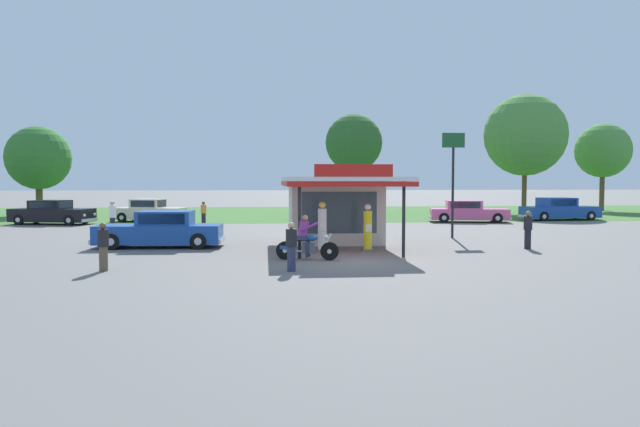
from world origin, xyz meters
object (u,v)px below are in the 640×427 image
object	(u,v)px
featured_classic_sedan	(161,231)
bystander_standing_back_lot	(103,246)
bystander_leaning_by_kiosk	(291,246)
parked_car_back_row_left	(52,213)
gas_pump_nearside	(322,229)
bystander_strolling_foreground	(528,229)
motorcycle_with_rider	(306,241)
parked_car_back_row_centre_right	(559,210)
roadside_pole_sign	(453,167)
gas_pump_offside	(368,230)
parked_car_back_row_centre_left	(329,211)
parked_car_back_row_far_left	(150,211)
bystander_admiring_sedan	(112,217)
bystander_chatting_near_pumps	(204,213)
parked_car_back_row_right	(468,212)

from	to	relation	value
featured_classic_sedan	bystander_standing_back_lot	size ratio (longest dim) A/B	3.59
bystander_leaning_by_kiosk	parked_car_back_row_left	bearing A→B (deg)	124.41
gas_pump_nearside	bystander_leaning_by_kiosk	distance (m)	5.06
bystander_strolling_foreground	featured_classic_sedan	bearing A→B (deg)	172.41
motorcycle_with_rider	bystander_standing_back_lot	world-z (taller)	motorcycle_with_rider
parked_car_back_row_centre_right	roadside_pole_sign	size ratio (longest dim) A/B	1.11
gas_pump_offside	bystander_strolling_foreground	world-z (taller)	gas_pump_offside
parked_car_back_row_centre_right	parked_car_back_row_centre_left	bearing A→B (deg)	175.27
parked_car_back_row_centre_left	parked_car_back_row_far_left	bearing A→B (deg)	-178.12
parked_car_back_row_far_left	roadside_pole_sign	distance (m)	21.30
gas_pump_offside	bystander_leaning_by_kiosk	size ratio (longest dim) A/B	1.24
parked_car_back_row_left	bystander_admiring_sedan	size ratio (longest dim) A/B	3.15
parked_car_back_row_far_left	bystander_strolling_foreground	bearing A→B (deg)	-43.81
parked_car_back_row_far_left	bystander_chatting_near_pumps	world-z (taller)	parked_car_back_row_far_left
bystander_leaning_by_kiosk	bystander_strolling_foreground	bearing A→B (deg)	27.18
motorcycle_with_rider	bystander_leaning_by_kiosk	world-z (taller)	motorcycle_with_rider
featured_classic_sedan	parked_car_back_row_centre_right	bearing A→B (deg)	30.52
bystander_standing_back_lot	featured_classic_sedan	bearing A→B (deg)	84.57
gas_pump_offside	bystander_admiring_sedan	xyz separation A→B (m)	(-11.83, 8.30, 0.08)
motorcycle_with_rider	featured_classic_sedan	xyz separation A→B (m)	(-5.76, 4.50, 0.04)
parked_car_back_row_far_left	bystander_admiring_sedan	world-z (taller)	bystander_admiring_sedan
motorcycle_with_rider	parked_car_back_row_right	world-z (taller)	motorcycle_with_rider
gas_pump_offside	bystander_standing_back_lot	xyz separation A→B (m)	(-8.95, -4.26, -0.07)
parked_car_back_row_centre_right	bystander_standing_back_lot	bearing A→B (deg)	-140.38
parked_car_back_row_centre_right	roadside_pole_sign	world-z (taller)	roadside_pole_sign
gas_pump_offside	bystander_chatting_near_pumps	size ratio (longest dim) A/B	1.25
parked_car_back_row_far_left	bystander_standing_back_lot	size ratio (longest dim) A/B	3.41
motorcycle_with_rider	parked_car_back_row_centre_right	bearing A→B (deg)	45.04
parked_car_back_row_left	bystander_chatting_near_pumps	xyz separation A→B (m)	(9.69, -1.81, 0.07)
gas_pump_offside	bystander_admiring_sedan	world-z (taller)	gas_pump_offside
parked_car_back_row_far_left	bystander_strolling_foreground	world-z (taller)	bystander_strolling_foreground
parked_car_back_row_centre_right	bystander_strolling_foreground	size ratio (longest dim) A/B	3.63
bystander_chatting_near_pumps	bystander_strolling_foreground	xyz separation A→B (m)	(14.43, -14.00, 0.03)
parked_car_back_row_far_left	bystander_chatting_near_pumps	bearing A→B (deg)	-42.56
bystander_chatting_near_pumps	roadside_pole_sign	world-z (taller)	roadside_pole_sign
parked_car_back_row_centre_right	parked_car_back_row_left	bearing A→B (deg)	-178.52
featured_classic_sedan	bystander_leaning_by_kiosk	bearing A→B (deg)	-53.92
featured_classic_sedan	parked_car_back_row_left	bearing A→B (deg)	123.53
parked_car_back_row_centre_left	bystander_chatting_near_pumps	world-z (taller)	bystander_chatting_near_pumps
parked_car_back_row_centre_left	parked_car_back_row_left	size ratio (longest dim) A/B	1.00
bystander_strolling_foreground	bystander_admiring_sedan	bearing A→B (deg)	156.27
featured_classic_sedan	parked_car_back_row_right	size ratio (longest dim) A/B	0.98
parked_car_back_row_centre_left	bystander_leaning_by_kiosk	distance (m)	23.37
motorcycle_with_rider	bystander_standing_back_lot	xyz separation A→B (m)	(-6.37, -1.95, 0.12)
bystander_standing_back_lot	bystander_leaning_by_kiosk	size ratio (longest dim) A/B	0.99
gas_pump_nearside	parked_car_back_row_right	distance (m)	19.19
gas_pump_offside	bystander_admiring_sedan	size ratio (longest dim) A/B	1.08
gas_pump_offside	parked_car_back_row_centre_right	world-z (taller)	gas_pump_offside
bystander_strolling_foreground	roadside_pole_sign	size ratio (longest dim) A/B	0.31
bystander_standing_back_lot	bystander_chatting_near_pumps	distance (m)	18.49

